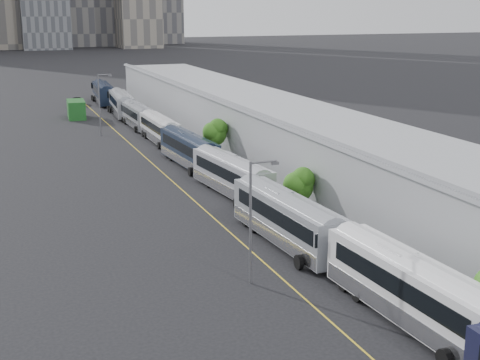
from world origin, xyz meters
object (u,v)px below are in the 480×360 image
bus_3 (287,223)px  bus_8 (122,106)px  bus_4 (232,179)px  street_lamp_far (101,100)px  street_lamp_near (253,214)px  bus_9 (103,95)px  bus_7 (137,117)px  bus_6 (160,131)px  bus_5 (189,152)px  bus_2 (411,295)px  suv (77,101)px  shipping_container (76,109)px

bus_3 → bus_8: (0.60, 67.84, -0.03)m
bus_4 → street_lamp_far: (-6.57, 35.87, 3.46)m
bus_4 → street_lamp_near: street_lamp_near is taller
bus_8 → bus_9: 15.75m
bus_3 → bus_7: size_ratio=1.12×
bus_6 → street_lamp_near: size_ratio=1.48×
bus_6 → bus_5: bearing=-91.8°
bus_2 → bus_5: size_ratio=1.07×
bus_2 → bus_8: bus_2 is taller
bus_7 → street_lamp_far: (-6.21, -5.06, 3.54)m
bus_3 → street_lamp_near: 8.66m
bus_6 → bus_7: bus_7 is taller
bus_6 → suv: bus_6 is taller
bus_6 → suv: 40.44m
bus_5 → street_lamp_near: (-5.88, -34.16, 3.27)m
bus_4 → bus_3: bearing=-99.4°
bus_8 → shipping_container: bus_8 is taller
bus_3 → bus_9: bearing=86.6°
bus_5 → street_lamp_far: (-6.20, 22.64, 3.46)m
bus_7 → street_lamp_near: size_ratio=1.49×
bus_2 → street_lamp_far: 65.86m
bus_6 → bus_9: 40.55m
bus_6 → shipping_container: size_ratio=2.17×
bus_2 → shipping_container: (-8.09, 82.34, -0.25)m
bus_2 → street_lamp_far: bearing=93.3°
bus_7 → suv: size_ratio=2.45×
bus_6 → shipping_container: bearing=107.1°
bus_4 → bus_8: bus_8 is taller
bus_8 → bus_2: bearing=-85.2°
bus_2 → bus_9: 98.28m
bus_4 → bus_6: bearing=84.3°
bus_2 → bus_9: bus_2 is taller
bus_4 → suv: (-5.78, 68.19, -0.91)m
bus_8 → street_lamp_far: 18.52m
bus_6 → shipping_container: (-7.85, 24.61, -0.05)m
bus_4 → street_lamp_far: 36.63m
bus_6 → bus_8: bus_8 is taller
street_lamp_near → suv: street_lamp_near is taller
bus_5 → street_lamp_near: 34.82m
bus_4 → bus_5: (-0.37, 13.23, -0.00)m
bus_2 → shipping_container: bus_2 is taller
bus_3 → bus_4: bus_3 is taller
bus_9 → shipping_container: (-7.19, -15.94, -0.19)m
bus_3 → bus_6: bearing=85.6°
bus_5 → suv: size_ratio=2.59×
bus_7 → shipping_container: size_ratio=2.18×
bus_3 → bus_7: 55.80m
bus_6 → bus_9: (-0.66, 40.54, 0.14)m
bus_5 → bus_6: size_ratio=1.06×
street_lamp_far → shipping_container: (-1.35, 16.91, -3.60)m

